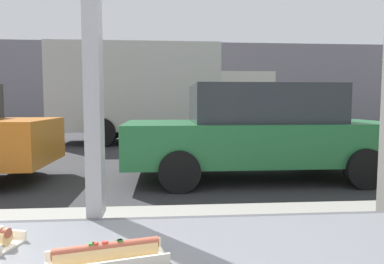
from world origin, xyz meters
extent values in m
plane|color=#2D2D30|center=(0.00, 8.00, 0.00)|extent=(60.00, 60.00, 0.00)
cube|color=#404245|center=(0.00, 0.03, 0.97)|extent=(2.10, 0.02, 0.02)
cube|color=gray|center=(0.00, 20.44, 2.47)|extent=(28.00, 1.20, 4.95)
cube|color=beige|center=(-0.19, -0.17, 1.03)|extent=(0.02, 0.01, 0.01)
cube|color=beige|center=(0.09, -0.29, 0.99)|extent=(0.29, 0.16, 0.01)
cube|color=beige|center=(0.08, -0.24, 1.00)|extent=(0.26, 0.07, 0.03)
cylinder|color=tan|center=(0.09, -0.29, 1.01)|extent=(0.23, 0.09, 0.04)
cylinder|color=#9E4733|center=(0.09, -0.29, 1.02)|extent=(0.24, 0.08, 0.03)
cube|color=#337A2D|center=(0.12, -0.28, 1.03)|extent=(0.02, 0.01, 0.01)
cube|color=red|center=(0.09, -0.29, 1.03)|extent=(0.01, 0.01, 0.01)
cube|color=#337A2D|center=(0.12, -0.28, 1.03)|extent=(0.01, 0.01, 0.01)
cube|color=red|center=(0.07, -0.29, 1.03)|extent=(0.01, 0.01, 0.01)
cube|color=#337A2D|center=(0.06, -0.29, 1.03)|extent=(0.01, 0.01, 0.01)
cylinder|color=black|center=(-2.56, 5.88, 0.32)|extent=(0.64, 0.18, 0.64)
cube|color=#236B38|center=(1.90, 5.01, 0.67)|extent=(4.70, 1.85, 0.69)
cube|color=#282D33|center=(1.94, 5.01, 1.34)|extent=(2.44, 1.63, 0.66)
cylinder|color=black|center=(3.36, 5.94, 0.32)|extent=(0.64, 0.18, 0.64)
cylinder|color=black|center=(3.36, 4.09, 0.32)|extent=(0.64, 0.18, 0.64)
cylinder|color=black|center=(0.45, 5.94, 0.32)|extent=(0.64, 0.18, 0.64)
cylinder|color=black|center=(0.45, 4.09, 0.32)|extent=(0.64, 0.18, 0.64)
cube|color=beige|center=(-0.69, 10.88, 1.85)|extent=(5.40, 2.20, 2.79)
cube|color=beige|center=(2.81, 10.88, 1.40)|extent=(1.90, 2.10, 1.90)
cylinder|color=black|center=(2.81, 11.93, 0.45)|extent=(0.90, 0.24, 0.90)
cylinder|color=black|center=(2.81, 9.83, 0.45)|extent=(0.90, 0.24, 0.90)
cylinder|color=black|center=(-1.71, 11.98, 0.45)|extent=(0.90, 0.24, 0.90)
cylinder|color=black|center=(-1.71, 9.78, 0.45)|extent=(0.90, 0.24, 0.90)
camera|label=1|loc=(0.22, -1.06, 1.35)|focal=32.62mm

